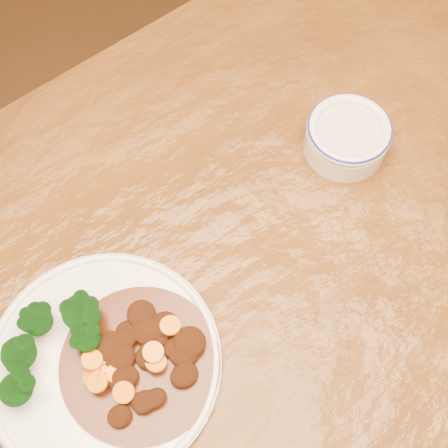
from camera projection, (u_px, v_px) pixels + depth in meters
ground at (233, 389)px, 1.52m from camera, size 4.00×4.00×0.00m
dining_table at (239, 298)px, 0.92m from camera, size 1.60×1.08×0.75m
dinner_plate at (104, 363)px, 0.79m from camera, size 0.30×0.30×0.02m
broccoli_florets at (49, 341)px, 0.76m from camera, size 0.15×0.10×0.05m
mince_stew at (145, 355)px, 0.78m from camera, size 0.20×0.20×0.03m
dip_bowl at (347, 136)px, 0.91m from camera, size 0.12×0.12×0.06m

